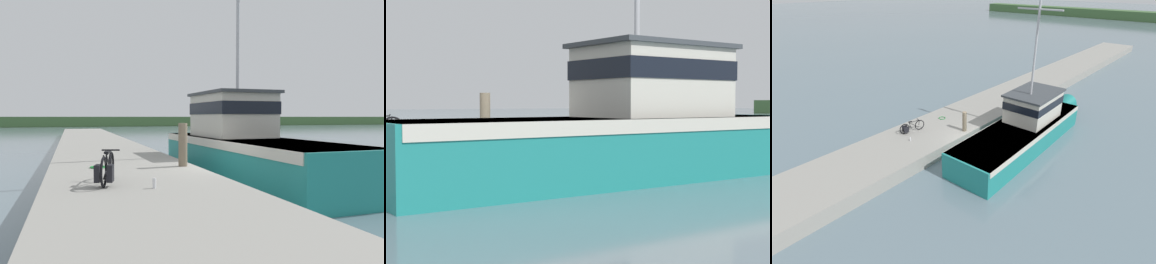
{
  "view_description": "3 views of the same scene",
  "coord_description": "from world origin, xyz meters",
  "views": [
    {
      "loc": [
        -4.55,
        -11.01,
        2.42
      ],
      "look_at": [
        -0.29,
        2.04,
        1.86
      ],
      "focal_mm": 35.0,
      "sensor_mm": 36.0,
      "label": 1
    },
    {
      "loc": [
        13.8,
        -6.47,
        1.95
      ],
      "look_at": [
        0.67,
        2.21,
        1.16
      ],
      "focal_mm": 55.0,
      "sensor_mm": 36.0,
      "label": 2
    },
    {
      "loc": [
        10.72,
        -13.33,
        9.93
      ],
      "look_at": [
        -0.59,
        -0.36,
        1.21
      ],
      "focal_mm": 28.0,
      "sensor_mm": 36.0,
      "label": 3
    }
  ],
  "objects": [
    {
      "name": "fishing_boat_main",
      "position": [
        2.04,
        2.87,
        1.28
      ],
      "size": [
        3.49,
        13.78,
        10.18
      ],
      "rotation": [
        0.0,
        0.0,
        0.03
      ],
      "color": "teal",
      "rests_on": "ground_plane"
    },
    {
      "name": "dock_pier",
      "position": [
        -2.97,
        0.0,
        0.43
      ],
      "size": [
        4.49,
        80.0,
        0.85
      ],
      "primitive_type": "cube",
      "color": "gray",
      "rests_on": "ground_plane"
    },
    {
      "name": "ground_plane",
      "position": [
        0.0,
        0.0,
        0.0
      ],
      "size": [
        320.0,
        320.0,
        0.0
      ],
      "primitive_type": "plane",
      "color": "slate"
    },
    {
      "name": "hose_coil",
      "position": [
        -3.75,
        0.8,
        0.87
      ],
      "size": [
        0.5,
        0.5,
        0.04
      ],
      "primitive_type": "torus",
      "color": "#197A2D",
      "rests_on": "dock_pier"
    },
    {
      "name": "mooring_post",
      "position": [
        -1.15,
        0.34,
        1.54
      ],
      "size": [
        0.29,
        0.29,
        1.37
      ],
      "primitive_type": "cylinder",
      "color": "#756651",
      "rests_on": "dock_pier"
    }
  ]
}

